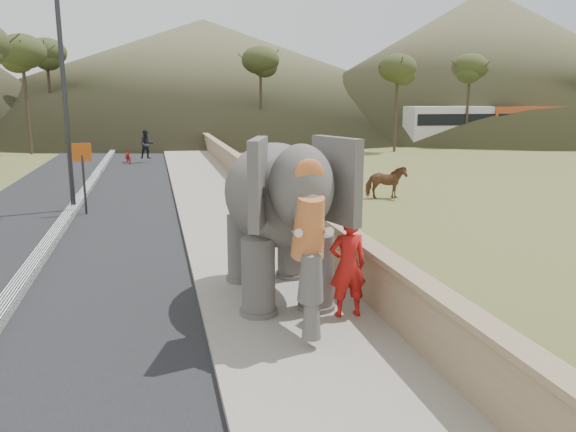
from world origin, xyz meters
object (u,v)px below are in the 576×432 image
at_px(lamppost, 72,66).
at_px(cow, 386,182).
at_px(motorcyclist, 138,150).
at_px(elephant_and_man, 277,217).

relative_size(lamppost, cow, 5.24).
relative_size(cow, motorcyclist, 0.77).
height_order(elephant_and_man, motorcyclist, elephant_and_man).
height_order(cow, motorcyclist, motorcyclist).
relative_size(lamppost, motorcyclist, 4.04).
bearing_deg(motorcyclist, elephant_and_man, -82.78).
bearing_deg(elephant_and_man, lamppost, 114.74).
bearing_deg(cow, motorcyclist, 44.85).
bearing_deg(motorcyclist, cow, -56.63).
bearing_deg(lamppost, elephant_and_man, -65.26).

